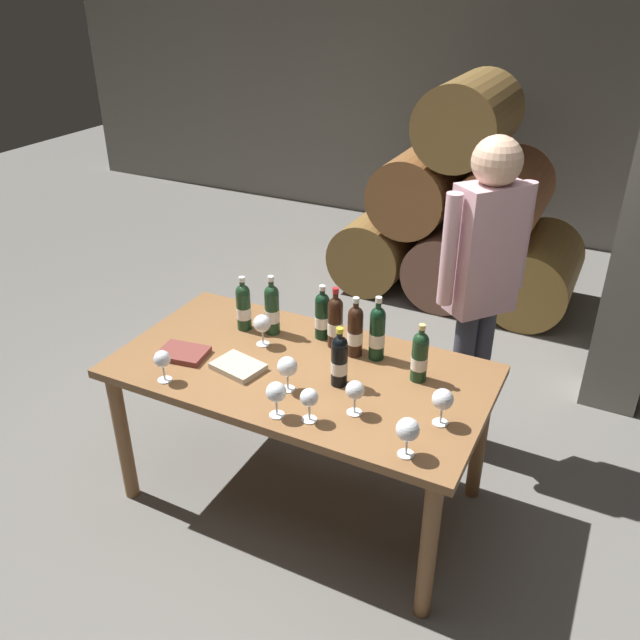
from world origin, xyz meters
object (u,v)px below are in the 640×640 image
dining_table (301,384)px  wine_bottle_2 (272,309)px  wine_bottle_5 (335,321)px  wine_bottle_6 (355,330)px  wine_bottle_7 (322,315)px  sommelier_presenting (482,274)px  wine_bottle_3 (243,306)px  wine_glass_1 (355,391)px  wine_glass_5 (287,367)px  wine_bottle_4 (377,332)px  wine_glass_4 (309,399)px  wine_glass_7 (443,400)px  leather_ledger (238,367)px  wine_bottle_0 (420,356)px  tasting_notebook (183,353)px  wine_bottle_1 (339,360)px  wine_glass_0 (408,430)px  wine_glass_3 (276,393)px  wine_glass_2 (162,360)px  wine_glass_6 (262,324)px

dining_table → wine_bottle_2: (-0.27, 0.22, 0.22)m
wine_bottle_5 → wine_bottle_6: wine_bottle_5 is taller
wine_bottle_7 → sommelier_presenting: bearing=35.3°
wine_bottle_3 → wine_glass_1: (0.78, -0.40, -0.02)m
wine_bottle_7 → wine_glass_5: size_ratio=1.73×
sommelier_presenting → wine_bottle_4: bearing=-123.1°
wine_bottle_2 → wine_glass_4: size_ratio=2.07×
wine_glass_1 → wine_glass_7: size_ratio=0.95×
leather_ledger → wine_bottle_7: bearing=75.5°
wine_bottle_0 → wine_bottle_6: bearing=168.9°
wine_bottle_0 → sommelier_presenting: 0.63m
wine_glass_7 → wine_bottle_3: bearing=164.6°
wine_glass_4 → tasting_notebook: bearing=167.3°
wine_bottle_2 → wine_bottle_5: 0.33m
wine_bottle_4 → sommelier_presenting: size_ratio=0.18×
wine_bottle_5 → wine_glass_4: bearing=-74.4°
wine_bottle_1 → wine_glass_1: (0.15, -0.16, -0.01)m
wine_glass_0 → leather_ledger: 0.91m
wine_glass_1 → wine_glass_3: size_ratio=0.97×
wine_glass_0 → wine_glass_3: size_ratio=1.04×
wine_bottle_4 → wine_bottle_5: size_ratio=1.03×
tasting_notebook → wine_bottle_4: bearing=17.2°
dining_table → wine_bottle_6: size_ratio=5.71×
wine_bottle_0 → leather_ledger: bearing=-159.1°
wine_glass_4 → leather_ledger: wine_glass_4 is taller
wine_glass_3 → wine_glass_4: 0.14m
dining_table → wine_glass_4: 0.44m
wine_bottle_2 → wine_glass_5: (0.31, -0.40, -0.02)m
tasting_notebook → sommelier_presenting: size_ratio=0.13×
wine_bottle_4 → wine_glass_3: (-0.19, -0.59, -0.02)m
wine_glass_0 → wine_glass_2: wine_glass_0 is taller
wine_bottle_1 → wine_bottle_3: 0.68m
wine_bottle_1 → wine_glass_1: wine_bottle_1 is taller
wine_bottle_4 → wine_glass_6: size_ratio=1.98×
wine_bottle_1 → wine_glass_7: size_ratio=1.74×
sommelier_presenting → wine_bottle_5: bearing=-137.8°
wine_bottle_1 → wine_glass_5: wine_bottle_1 is taller
wine_bottle_0 → wine_bottle_4: bearing=160.3°
wine_bottle_1 → wine_glass_6: bearing=163.6°
wine_bottle_6 → wine_glass_7: (0.52, -0.33, -0.02)m
wine_bottle_5 → wine_glass_2: (-0.54, -0.61, -0.03)m
wine_bottle_4 → wine_glass_7: 0.54m
wine_bottle_7 → wine_glass_3: 0.66m
wine_bottle_7 → wine_glass_4: size_ratio=1.88×
dining_table → wine_bottle_0: 0.57m
wine_bottle_7 → wine_glass_0: bearing=-43.8°
wine_bottle_2 → wine_glass_2: size_ratio=2.06×
wine_bottle_5 → wine_glass_3: bearing=-87.4°
wine_bottle_6 → sommelier_presenting: size_ratio=0.17×
wine_bottle_6 → sommelier_presenting: 0.71m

